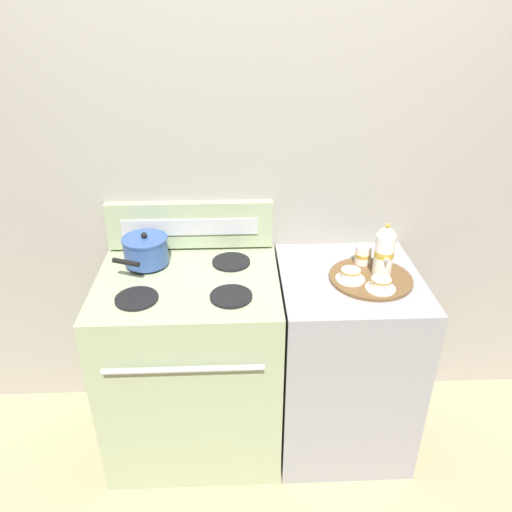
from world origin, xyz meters
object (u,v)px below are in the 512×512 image
Objects in this scene: serving_tray at (370,278)px; teacup_left at (351,275)px; teapot at (384,251)px; creamer_jug at (363,254)px; stove at (193,363)px; teacup_right at (381,284)px; saucepan at (146,250)px.

serving_tray is 2.87× the size of teacup_left.
teapot reaches higher than creamer_jug.
serving_tray is 0.10m from teacup_left.
teacup_right reaches higher than stove.
stove is 0.91m from serving_tray.
serving_tray reaches higher than stove.
teapot is 0.17m from teacup_left.
teacup_right is (0.99, -0.27, -0.04)m from saucepan.
teacup_right is at bearing -8.96° from stove.
saucepan is at bearing 177.29° from creamer_jug.
teacup_left is 0.13m from teacup_right.
stove is 0.58m from saucepan.
creamer_jug is at bearing 93.95° from serving_tray.
teacup_right is (-0.03, -0.11, -0.09)m from teapot.
stove is 3.30× the size of saucepan.
teacup_left reaches higher than serving_tray.
teapot is at bearing 73.29° from teacup_right.
teacup_left and teacup_right have the same top height.
teacup_left is 1.00× the size of teacup_right.
stove is 0.85m from teacup_left.
creamer_jug is at bearing -2.71° from saucepan.
teacup_right is (0.02, -0.10, 0.03)m from serving_tray.
saucepan is 2.28× the size of teacup_left.
teapot is (1.03, -0.16, 0.05)m from saucepan.
saucepan is 1.04m from teapot.
teapot is (0.05, 0.02, 0.12)m from serving_tray.
creamer_jug is (-0.06, 0.11, -0.07)m from teapot.
teacup_left is 0.17m from creamer_jug.
creamer_jug is (-0.01, 0.12, 0.05)m from serving_tray.
serving_tray is at bearing 98.71° from teacup_right.
stove is at bearing -36.86° from saucepan.
teapot reaches higher than teacup_right.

